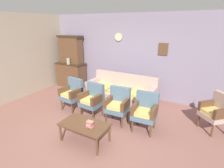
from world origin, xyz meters
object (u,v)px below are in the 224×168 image
(floral_couch, at_px, (121,94))
(book_stack_on_table, at_px, (90,124))
(armchair_near_couch_end, at_px, (72,93))
(wingback_chair_by_fireplace, at_px, (216,111))
(armchair_by_doorway, at_px, (92,99))
(armchair_row_middle, at_px, (118,104))
(armchair_near_cabinet, at_px, (145,110))
(vase_on_cabinet, at_px, (68,61))
(coffee_table, at_px, (85,126))
(side_cabinet, at_px, (71,75))

(floral_couch, height_order, book_stack_on_table, floral_couch)
(armchair_near_couch_end, xyz_separation_m, wingback_chair_by_fireplace, (3.60, 0.76, 0.00))
(armchair_near_couch_end, relative_size, armchair_by_doorway, 1.00)
(armchair_row_middle, bearing_deg, armchair_near_cabinet, -0.26)
(vase_on_cabinet, relative_size, coffee_table, 0.23)
(armchair_near_couch_end, distance_m, armchair_by_doorway, 0.75)
(armchair_by_doorway, bearing_deg, armchair_near_cabinet, 2.05)
(armchair_near_couch_end, height_order, coffee_table, armchair_near_couch_end)
(vase_on_cabinet, xyz_separation_m, armchair_near_couch_end, (1.30, -1.34, -0.54))
(vase_on_cabinet, height_order, armchair_row_middle, vase_on_cabinet)
(floral_couch, distance_m, wingback_chair_by_fireplace, 2.54)
(armchair_row_middle, distance_m, book_stack_on_table, 1.07)
(side_cabinet, distance_m, armchair_near_cabinet, 3.86)
(wingback_chair_by_fireplace, height_order, book_stack_on_table, wingback_chair_by_fireplace)
(floral_couch, xyz_separation_m, coffee_table, (0.15, -2.02, 0.05))
(floral_couch, relative_size, wingback_chair_by_fireplace, 2.33)
(side_cabinet, relative_size, book_stack_on_table, 8.05)
(floral_couch, distance_m, armchair_by_doorway, 1.12)
(side_cabinet, relative_size, armchair_near_cabinet, 1.28)
(armchair_by_doorway, bearing_deg, floral_couch, 72.25)
(armchair_by_doorway, xyz_separation_m, wingback_chair_by_fireplace, (2.86, 0.81, 0.00))
(wingback_chair_by_fireplace, relative_size, coffee_table, 0.90)
(armchair_near_couch_end, bearing_deg, armchair_by_doorway, -4.46)
(side_cabinet, bearing_deg, floral_couch, -12.09)
(side_cabinet, relative_size, armchair_row_middle, 1.28)
(coffee_table, bearing_deg, armchair_near_cabinet, 47.21)
(vase_on_cabinet, bearing_deg, floral_couch, -8.26)
(armchair_near_couch_end, distance_m, armchair_row_middle, 1.47)
(side_cabinet, height_order, vase_on_cabinet, vase_on_cabinet)
(armchair_by_doorway, relative_size, wingback_chair_by_fireplace, 1.00)
(vase_on_cabinet, bearing_deg, armchair_near_cabinet, -21.11)
(side_cabinet, bearing_deg, armchair_near_cabinet, -23.24)
(armchair_near_cabinet, distance_m, book_stack_on_table, 1.32)
(wingback_chair_by_fireplace, distance_m, coffee_table, 2.97)
(armchair_near_couch_end, distance_m, wingback_chair_by_fireplace, 3.68)
(side_cabinet, relative_size, coffee_table, 1.16)
(floral_couch, height_order, coffee_table, floral_couch)
(armchair_near_couch_end, relative_size, armchair_near_cabinet, 1.00)
(armchair_row_middle, relative_size, book_stack_on_table, 6.28)
(vase_on_cabinet, xyz_separation_m, wingback_chair_by_fireplace, (4.91, -0.58, -0.54))
(floral_couch, relative_size, armchair_near_cabinet, 2.33)
(armchair_by_doorway, distance_m, armchair_near_cabinet, 1.43)
(armchair_near_cabinet, height_order, book_stack_on_table, armchair_near_cabinet)
(armchair_by_doorway, xyz_separation_m, armchair_near_cabinet, (1.43, 0.05, 0.00))
(side_cabinet, bearing_deg, wingback_chair_by_fireplace, -8.69)
(floral_couch, height_order, armchair_row_middle, same)
(wingback_chair_by_fireplace, relative_size, book_stack_on_table, 6.28)
(armchair_near_cabinet, bearing_deg, vase_on_cabinet, 158.89)
(armchair_row_middle, bearing_deg, side_cabinet, 151.87)
(armchair_near_couch_end, xyz_separation_m, coffee_table, (1.23, -1.03, -0.12))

